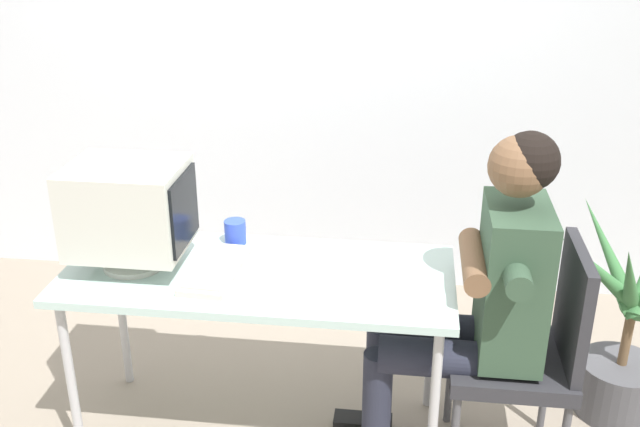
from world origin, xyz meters
The scene contains 8 objects.
wall_back centered at (0.30, 1.40, 1.50)m, with size 8.00×0.10×3.00m, color silver.
desk centered at (0.00, 0.00, 0.68)m, with size 1.47×0.63×0.74m.
crt_monitor centered at (-0.47, -0.01, 0.98)m, with size 0.43×0.34×0.41m.
keyboard centered at (-0.15, -0.03, 0.75)m, with size 0.19×0.41×0.03m.
office_chair centered at (1.02, -0.04, 0.52)m, with size 0.44×0.44×0.92m.
person_seated centered at (0.81, -0.04, 0.73)m, with size 0.75×0.57×1.33m.
potted_plant centered at (1.47, 0.31, 0.35)m, with size 0.81×0.65×0.92m.
desk_mug centered at (-0.14, 0.23, 0.79)m, with size 0.09×0.10×0.10m.
Camera 1 is at (0.54, -2.40, 2.03)m, focal length 41.38 mm.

